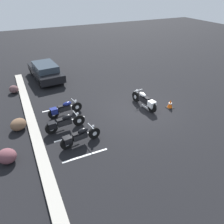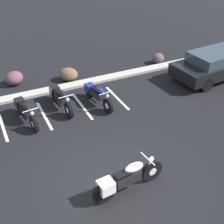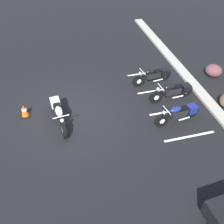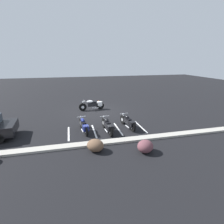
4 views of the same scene
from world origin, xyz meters
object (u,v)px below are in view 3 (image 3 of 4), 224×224
at_px(parked_bike_2, 180,113).
at_px(parked_bike_1, 174,91).
at_px(traffic_cone, 24,111).
at_px(landscape_rock_2, 214,71).
at_px(motorcycle_white_featured, 58,113).
at_px(parked_bike_0, 154,75).

bearing_deg(parked_bike_2, parked_bike_1, -112.93).
height_order(parked_bike_2, traffic_cone, parked_bike_2).
bearing_deg(parked_bike_1, landscape_rock_2, -159.54).
bearing_deg(parked_bike_1, motorcycle_white_featured, -1.59).
bearing_deg(motorcycle_white_featured, parked_bike_0, 103.41).
distance_m(parked_bike_0, landscape_rock_2, 3.14).
height_order(parked_bike_2, landscape_rock_2, parked_bike_2).
bearing_deg(traffic_cone, parked_bike_1, 85.52).
bearing_deg(parked_bike_2, landscape_rock_2, -147.43).
bearing_deg(parked_bike_0, landscape_rock_2, 168.95).
distance_m(parked_bike_0, traffic_cone, 6.17).
bearing_deg(traffic_cone, motorcycle_white_featured, 61.94).
bearing_deg(parked_bike_0, parked_bike_1, 96.17).
bearing_deg(landscape_rock_2, traffic_cone, -85.30).
height_order(parked_bike_0, landscape_rock_2, parked_bike_0).
xyz_separation_m(motorcycle_white_featured, parked_bike_2, (1.19, 4.71, -0.04)).
xyz_separation_m(motorcycle_white_featured, parked_bike_0, (-1.67, 4.74, -0.04)).
relative_size(motorcycle_white_featured, parked_bike_0, 1.09).
relative_size(parked_bike_1, landscape_rock_2, 2.57).
xyz_separation_m(motorcycle_white_featured, landscape_rock_2, (-1.48, 7.87, -0.16)).
bearing_deg(motorcycle_white_featured, landscape_rock_2, 94.72).
bearing_deg(parked_bike_2, parked_bike_0, -98.27).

